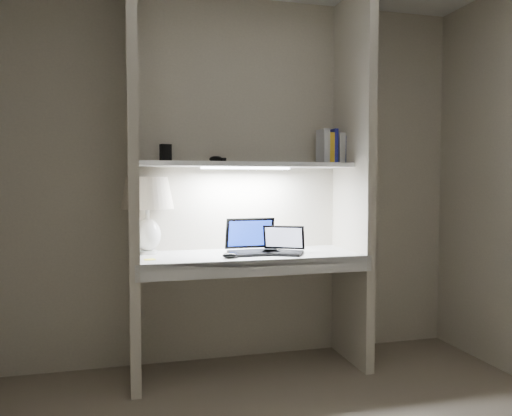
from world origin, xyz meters
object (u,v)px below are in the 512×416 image
object	(u,v)px
book_row	(334,147)
laptop_main	(254,245)
table_lamp	(147,202)
speaker	(282,237)
laptop_netbook	(282,247)

from	to	relation	value
book_row	laptop_main	bearing A→B (deg)	-170.12
table_lamp	laptop_main	world-z (taller)	table_lamp
table_lamp	speaker	bearing A→B (deg)	2.38
speaker	book_row	bearing A→B (deg)	-30.41
table_lamp	laptop_main	xyz separation A→B (m)	(0.67, -0.13, -0.28)
book_row	laptop_netbook	bearing A→B (deg)	-158.46
speaker	book_row	size ratio (longest dim) A/B	0.65
table_lamp	book_row	size ratio (longest dim) A/B	2.10
table_lamp	speaker	size ratio (longest dim) A/B	3.22
table_lamp	laptop_main	bearing A→B (deg)	-10.68
laptop_main	book_row	distance (m)	0.90
table_lamp	laptop_main	distance (m)	0.74
laptop_main	book_row	bearing A→B (deg)	7.18
table_lamp	laptop_netbook	bearing A→B (deg)	-12.95
laptop_main	speaker	bearing A→B (deg)	31.06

